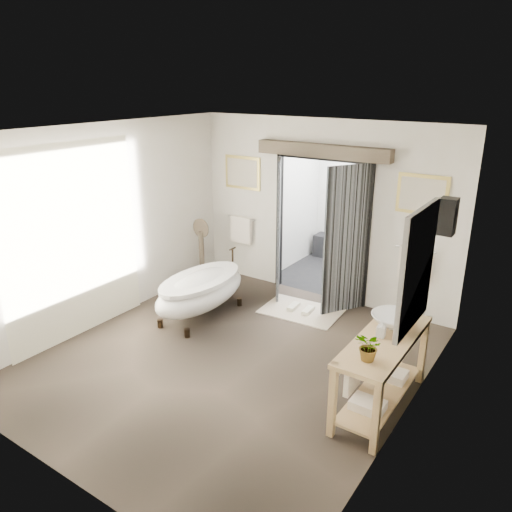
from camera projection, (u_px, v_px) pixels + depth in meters
The scene contains 13 objects.
ground_plane at pixel (230, 359), 6.53m from camera, with size 5.00×5.00×0.00m, color #504236.
room_shell at pixel (219, 224), 5.82m from camera, with size 4.52×5.02×2.91m.
shower_room at pixel (357, 223), 9.34m from camera, with size 2.22×2.01×2.51m.
back_wall_dressing at pixel (317, 207), 7.81m from camera, with size 3.82×0.76×2.52m.
clawfoot_tub at pixel (201, 290), 7.56m from camera, with size 0.80×1.79×0.87m.
vanity at pixel (380, 367), 5.42m from camera, with size 0.57×1.60×0.85m.
pedestal_mirror at pixel (202, 255), 8.85m from camera, with size 0.35×0.22×1.17m.
rug at pixel (301, 311), 7.85m from camera, with size 1.20×0.80×0.01m, color beige.
slippers at pixel (301, 308), 7.86m from camera, with size 0.40×0.29×0.05m.
basin at pixel (394, 321), 5.49m from camera, with size 0.50×0.50×0.17m, color white.
plant at pixel (370, 347), 4.84m from camera, with size 0.27×0.23×0.30m, color gray.
soap_bottle_a at pixel (381, 329), 5.30m from camera, with size 0.09×0.09×0.19m, color gray.
soap_bottle_b at pixel (401, 311), 5.77m from camera, with size 0.12×0.12×0.15m, color gray.
Camera 1 is at (3.47, -4.53, 3.46)m, focal length 35.00 mm.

